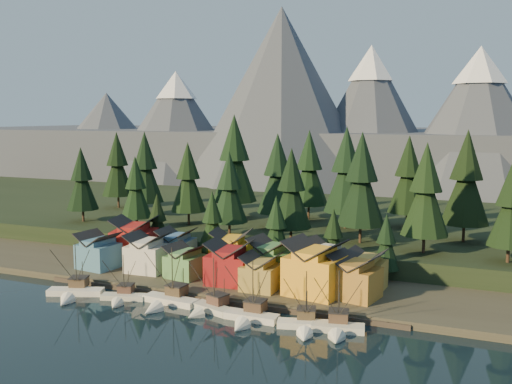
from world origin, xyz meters
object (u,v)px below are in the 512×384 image
at_px(boat_0, 73,286).
at_px(boat_5, 306,319).
at_px(boat_6, 338,320).
at_px(house_back_0, 134,238).
at_px(boat_2, 166,294).
at_px(boat_1, 122,292).
at_px(boat_3, 208,301).
at_px(house_front_1, 147,252).
at_px(house_front_0, 98,249).
at_px(boat_4, 249,309).
at_px(house_back_1, 176,246).

bearing_deg(boat_0, boat_5, -19.32).
bearing_deg(boat_6, house_back_0, 146.34).
xyz_separation_m(boat_0, boat_2, (21.09, 2.73, 0.11)).
relative_size(boat_1, house_back_0, 0.85).
relative_size(boat_0, boat_3, 1.08).
xyz_separation_m(house_front_1, house_back_0, (-8.64, 7.29, 1.03)).
relative_size(boat_2, boat_3, 1.12).
distance_m(boat_1, house_front_0, 22.97).
bearing_deg(house_back_0, boat_2, -59.12).
xyz_separation_m(boat_6, house_back_0, (-58.70, 24.14, 4.88)).
relative_size(boat_3, boat_4, 0.94).
bearing_deg(boat_1, boat_6, -16.75).
height_order(boat_2, boat_4, boat_2).
height_order(boat_5, boat_6, boat_6).
height_order(boat_3, house_back_0, house_back_0).
bearing_deg(boat_4, house_back_1, 140.76).
distance_m(boat_6, house_front_0, 64.48).
height_order(boat_5, house_back_0, house_back_0).
relative_size(boat_0, boat_4, 1.02).
relative_size(boat_1, house_back_1, 1.16).
height_order(boat_5, house_back_1, house_back_1).
xyz_separation_m(house_front_0, house_back_0, (3.93, 9.26, 1.24)).
height_order(boat_5, house_front_1, house_front_1).
relative_size(boat_6, house_front_0, 1.25).
xyz_separation_m(boat_0, boat_4, (40.06, 0.51, 0.19)).
xyz_separation_m(boat_3, house_back_1, (-20.99, 23.67, 3.82)).
bearing_deg(boat_0, house_front_1, 50.22).
bearing_deg(boat_1, boat_3, -14.97).
relative_size(boat_4, boat_6, 1.04).
distance_m(boat_4, boat_6, 16.54).
distance_m(boat_4, house_back_0, 49.28).
relative_size(boat_1, house_front_0, 1.08).
distance_m(boat_2, boat_6, 35.51).
xyz_separation_m(house_front_0, house_back_1, (15.90, 9.51, 0.16)).
xyz_separation_m(boat_6, house_front_1, (-50.06, 16.85, 3.85)).
xyz_separation_m(boat_0, house_back_1, (9.83, 25.76, 3.98)).
distance_m(boat_3, boat_5, 20.13).
bearing_deg(boat_1, boat_2, -9.80).
relative_size(boat_6, house_front_1, 1.32).
bearing_deg(boat_2, boat_0, -167.75).
height_order(house_front_1, house_back_1, house_front_1).
relative_size(boat_0, house_front_1, 1.40).
bearing_deg(boat_0, house_back_1, 48.98).
bearing_deg(boat_6, boat_2, 166.51).
distance_m(boat_3, house_back_1, 31.87).
relative_size(house_front_1, house_back_1, 1.02).
xyz_separation_m(boat_1, house_front_1, (-4.59, 16.67, 4.32)).
distance_m(boat_4, house_back_1, 39.57).
relative_size(boat_0, boat_2, 0.97).
height_order(boat_6, house_back_1, boat_6).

